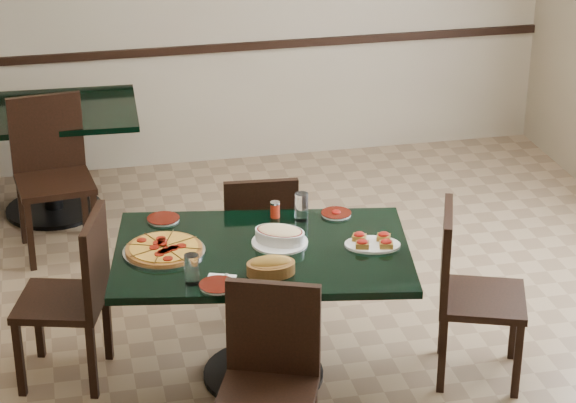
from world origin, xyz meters
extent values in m
plane|color=#7A6246|center=(0.00, 0.00, 0.00)|extent=(5.50, 5.50, 0.00)
plane|color=gray|center=(0.00, -2.75, 1.40)|extent=(5.00, 0.00, 5.00)
cube|color=black|center=(0.00, 2.73, 0.90)|extent=(5.00, 0.03, 0.06)
cube|color=black|center=(-0.30, -0.33, 0.73)|extent=(1.62, 1.19, 0.04)
cylinder|color=black|center=(-0.30, -0.33, 0.35)|extent=(0.13, 0.13, 0.71)
cylinder|color=black|center=(-0.30, -0.33, 0.01)|extent=(0.63, 0.63, 0.03)
cube|color=black|center=(-1.32, 2.05, 0.73)|extent=(1.26, 0.94, 0.04)
cylinder|color=black|center=(-1.32, 2.05, 0.35)|extent=(0.13, 0.13, 0.71)
cylinder|color=black|center=(-1.32, 2.05, 0.01)|extent=(0.67, 0.67, 0.03)
cube|color=black|center=(-0.18, 0.42, 0.42)|extent=(0.44, 0.44, 0.04)
cube|color=black|center=(-0.19, 0.24, 0.66)|extent=(0.41, 0.07, 0.44)
cube|color=black|center=(0.01, 0.58, 0.20)|extent=(0.04, 0.04, 0.40)
cube|color=black|center=(-0.02, 0.24, 0.20)|extent=(0.04, 0.04, 0.40)
cube|color=black|center=(-0.34, 0.61, 0.20)|extent=(0.04, 0.04, 0.40)
cube|color=black|center=(-0.37, 0.26, 0.20)|extent=(0.04, 0.04, 0.40)
cube|color=black|center=(-0.45, -1.17, 0.44)|extent=(0.55, 0.55, 0.04)
cube|color=black|center=(-0.38, -0.99, 0.69)|extent=(0.41, 0.19, 0.46)
cube|color=black|center=(0.81, -0.55, 0.45)|extent=(0.56, 0.56, 0.04)
cube|color=black|center=(0.62, -0.48, 0.70)|extent=(0.19, 0.43, 0.47)
cube|color=black|center=(0.92, -0.79, 0.21)|extent=(0.05, 0.05, 0.43)
cube|color=black|center=(0.56, -0.66, 0.21)|extent=(0.05, 0.05, 0.43)
cube|color=black|center=(1.05, -0.44, 0.21)|extent=(0.05, 0.05, 0.43)
cube|color=black|center=(0.70, -0.30, 0.21)|extent=(0.05, 0.05, 0.43)
cube|color=black|center=(-1.31, -0.10, 0.45)|extent=(0.54, 0.54, 0.04)
cube|color=black|center=(-1.12, -0.15, 0.70)|extent=(0.16, 0.43, 0.47)
cube|color=black|center=(-1.44, 0.13, 0.21)|extent=(0.05, 0.05, 0.43)
cube|color=black|center=(-1.08, 0.03, 0.21)|extent=(0.05, 0.05, 0.43)
cube|color=black|center=(-1.55, -0.23, 0.21)|extent=(0.05, 0.05, 0.43)
cube|color=black|center=(-1.19, -0.33, 0.21)|extent=(0.05, 0.05, 0.43)
cube|color=black|center=(-1.30, 1.40, 0.48)|extent=(0.52, 0.52, 0.04)
cube|color=black|center=(-1.32, 1.62, 0.75)|extent=(0.47, 0.09, 0.50)
cube|color=black|center=(-1.48, 1.18, 0.23)|extent=(0.04, 0.04, 0.46)
cube|color=black|center=(-1.52, 1.58, 0.23)|extent=(0.04, 0.04, 0.46)
cube|color=black|center=(-1.07, 1.23, 0.23)|extent=(0.04, 0.04, 0.46)
cube|color=black|center=(-1.12, 1.63, 0.23)|extent=(0.04, 0.04, 0.46)
cylinder|color=silver|center=(-0.79, -0.25, 0.76)|extent=(0.41, 0.41, 0.01)
cylinder|color=brown|center=(-0.79, -0.25, 0.77)|extent=(0.38, 0.38, 0.02)
cylinder|color=gold|center=(-0.79, -0.25, 0.78)|extent=(0.34, 0.34, 0.01)
cylinder|color=silver|center=(-0.20, -0.28, 0.76)|extent=(0.29, 0.29, 0.01)
ellipsoid|color=beige|center=(-0.20, -0.28, 0.82)|extent=(0.27, 0.25, 0.04)
ellipsoid|color=#A3762D|center=(-0.31, -0.59, 0.81)|extent=(0.21, 0.10, 0.08)
cylinder|color=silver|center=(-0.58, -0.67, 0.76)|extent=(0.17, 0.17, 0.01)
cylinder|color=#3A0903|center=(-0.58, -0.67, 0.76)|extent=(0.18, 0.18, 0.00)
cylinder|color=silver|center=(0.17, -0.01, 0.76)|extent=(0.16, 0.16, 0.01)
cylinder|color=#3A0903|center=(0.17, -0.01, 0.76)|extent=(0.16, 0.16, 0.00)
ellipsoid|color=#971007|center=(0.17, -0.01, 0.77)|extent=(0.05, 0.05, 0.02)
cylinder|color=silver|center=(-0.75, 0.12, 0.76)|extent=(0.17, 0.17, 0.01)
cylinder|color=#3A0903|center=(-0.75, 0.12, 0.76)|extent=(0.17, 0.17, 0.00)
cube|color=white|center=(-0.56, -0.61, 0.75)|extent=(0.18, 0.18, 0.00)
cube|color=silver|center=(-0.54, -0.61, 0.76)|extent=(0.06, 0.12, 0.00)
cylinder|color=white|center=(-0.03, -0.03, 0.83)|extent=(0.07, 0.07, 0.15)
cylinder|color=white|center=(-0.70, -0.61, 0.82)|extent=(0.07, 0.07, 0.15)
cylinder|color=red|center=(-0.16, 0.03, 0.79)|extent=(0.05, 0.05, 0.08)
cylinder|color=silver|center=(-0.16, 0.03, 0.83)|extent=(0.05, 0.05, 0.01)
camera|label=1|loc=(-1.26, -5.28, 3.27)|focal=70.00mm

